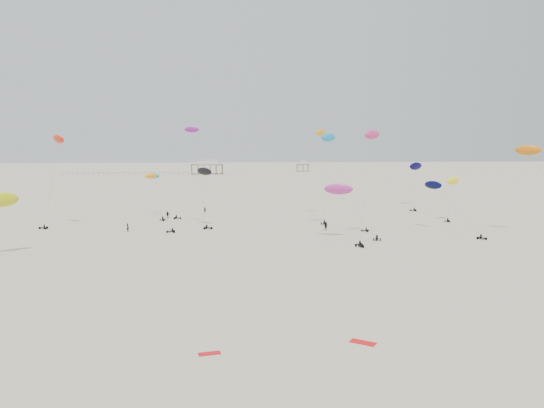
{
  "coord_description": "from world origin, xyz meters",
  "views": [
    {
      "loc": [
        -11.62,
        -3.28,
        16.59
      ],
      "look_at": [
        0.0,
        88.0,
        7.0
      ],
      "focal_mm": 35.0,
      "sensor_mm": 36.0,
      "label": 1
    }
  ],
  "objects": [
    {
      "name": "ground_plane",
      "position": [
        0.0,
        200.0,
        0.0
      ],
      "size": [
        900.0,
        900.0,
        0.0
      ],
      "primitive_type": "plane",
      "color": "beige"
    },
    {
      "name": "pavilion_main",
      "position": [
        -10.0,
        350.0,
        4.22
      ],
      "size": [
        21.0,
        13.0,
        9.8
      ],
      "color": "brown",
      "rests_on": "ground"
    },
    {
      "name": "pavilion_small",
      "position": [
        60.0,
        380.0,
        3.49
      ],
      "size": [
        9.0,
        7.0,
        8.0
      ],
      "color": "brown",
      "rests_on": "ground"
    },
    {
      "name": "pier_fence",
      "position": [
        -62.0,
        350.0,
        0.77
      ],
      "size": [
        80.2,
        0.2,
        1.5
      ],
      "color": "black",
      "rests_on": "ground"
    },
    {
      "name": "rig_0",
      "position": [
        17.92,
        89.64,
        14.1
      ],
      "size": [
        7.79,
        12.5,
        20.99
      ],
      "rotation": [
        0.0,
        0.0,
        3.34
      ],
      "color": "black",
      "rests_on": "ground"
    },
    {
      "name": "rig_1",
      "position": [
        15.75,
        118.85,
        13.52
      ],
      "size": [
        4.77,
        16.39,
        23.5
      ],
      "rotation": [
        0.0,
        0.0,
        5.84
      ],
      "color": "black",
      "rests_on": "ground"
    },
    {
      "name": "rig_2",
      "position": [
        -13.1,
        108.01,
        9.46
      ],
      "size": [
        9.71,
        9.74,
        14.2
      ],
      "rotation": [
        0.0,
        0.0,
        1.67
      ],
      "color": "black",
      "rests_on": "ground"
    },
    {
      "name": "rig_3",
      "position": [
        -23.05,
        123.64,
        5.82
      ],
      "size": [
        5.57,
        7.99,
        11.24
      ],
      "rotation": [
        0.0,
        0.0,
        3.36
      ],
      "color": "black",
      "rests_on": "ground"
    },
    {
      "name": "rig_4",
      "position": [
        36.11,
        97.32,
        6.98
      ],
      "size": [
        6.45,
        16.58,
        15.91
      ],
      "rotation": [
        0.0,
        0.0,
        3.67
      ],
      "color": "black",
      "rests_on": "ground"
    },
    {
      "name": "rig_5",
      "position": [
        44.76,
        111.77,
        7.77
      ],
      "size": [
        5.23,
        4.86,
        10.39
      ],
      "rotation": [
        0.0,
        0.0,
        5.55
      ],
      "color": "black",
      "rests_on": "ground"
    },
    {
      "name": "rig_6",
      "position": [
        -22.26,
        129.09,
        6.61
      ],
      "size": [
        8.94,
        10.69,
        13.79
      ],
      "rotation": [
        0.0,
        0.0,
        4.46
      ],
      "color": "black",
      "rests_on": "ground"
    },
    {
      "name": "rig_7",
      "position": [
        52.03,
        90.0,
        12.87
      ],
      "size": [
        10.31,
        14.91,
        19.98
      ],
      "rotation": [
        0.0,
        0.0,
        0.71
      ],
      "color": "black",
      "rests_on": "ground"
    },
    {
      "name": "rig_8",
      "position": [
        15.17,
        105.2,
        16.17
      ],
      "size": [
        9.37,
        10.25,
        20.72
      ],
      "rotation": [
        0.0,
        0.0,
        1.14
      ],
      "color": "black",
      "rests_on": "ground"
    },
    {
      "name": "rig_9",
      "position": [
        -12.86,
        108.78,
        11.85
      ],
      "size": [
        5.81,
        6.26,
        21.44
      ],
      "rotation": [
        0.0,
        0.0,
        4.4
      ],
      "color": "black",
      "rests_on": "ground"
    },
    {
      "name": "rig_10",
      "position": [
        -42.26,
        112.13,
        15.66
      ],
      "size": [
        6.49,
        5.14,
        19.81
      ],
      "rotation": [
        0.0,
        0.0,
        1.45
      ],
      "color": "black",
      "rests_on": "ground"
    },
    {
      "name": "rig_11",
      "position": [
        49.12,
        144.01,
        10.14
      ],
      "size": [
        9.96,
        17.17,
        18.42
      ],
      "rotation": [
        0.0,
        0.0,
        1.36
      ],
      "color": "black",
      "rests_on": "ground"
    },
    {
      "name": "rig_12",
      "position": [
        13.81,
        90.89,
        7.85
      ],
      "size": [
        10.43,
        5.54,
        11.23
      ],
      "rotation": [
        0.0,
        0.0,
        6.02
      ],
      "color": "black",
      "rests_on": "ground"
    },
    {
      "name": "spectator_0",
      "position": [
        -27.08,
        104.76,
        0.0
      ],
      "size": [
        0.83,
        0.9,
        2.03
      ],
      "primitive_type": "imported",
      "rotation": [
        0.0,
        0.0,
        2.16
      ],
      "color": "black",
      "rests_on": "ground"
    },
    {
      "name": "spectator_1",
      "position": [
        12.8,
        101.49,
        0.0
      ],
      "size": [
        1.07,
        0.98,
        1.9
      ],
      "primitive_type": "imported",
      "rotation": [
        0.0,
        0.0,
        5.67
      ],
      "color": "black",
      "rests_on": "ground"
    },
    {
      "name": "spectator_2",
      "position": [
        -20.55,
        124.53,
        0.0
      ],
      "size": [
        1.32,
        0.81,
        2.11
      ],
      "primitive_type": "imported",
      "rotation": [
        0.0,
        0.0,
        6.4
      ],
      "color": "black",
      "rests_on": "ground"
    },
    {
      "name": "spectator_3",
      "position": [
        -11.69,
        134.82,
        0.0
      ],
      "size": [
        0.84,
        0.76,
        1.9
      ],
      "primitive_type": "imported",
      "rotation": [
        0.0,
        0.0,
        2.6
      ],
      "color": "black",
      "rests_on": "ground"
    },
    {
      "name": "grounded_kite_a",
      "position": [
        1.7,
        39.36,
        0.0
      ],
      "size": [
        2.29,
        2.07,
        0.08
      ],
      "primitive_type": "cube",
      "rotation": [
        0.0,
        0.0,
        -0.67
      ],
      "color": "red",
      "rests_on": "ground"
    },
    {
      "name": "grounded_kite_b",
      "position": [
        -11.42,
        38.55,
        0.0
      ],
      "size": [
        1.89,
        0.98,
        0.07
      ],
      "primitive_type": "cube",
      "rotation": [
        0.0,
        0.0,
        0.16
      ],
      "color": "red",
      "rests_on": "ground"
    }
  ]
}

